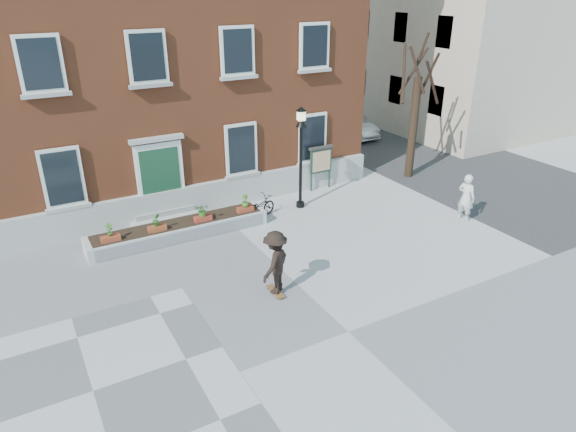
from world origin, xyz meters
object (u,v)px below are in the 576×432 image
parked_car (350,124)px  lamp_post (301,144)px  bystander (466,198)px  notice_board (321,161)px  skateboarder (275,262)px  bicycle (259,208)px

parked_car → lamp_post: (-7.63, -7.40, 1.88)m
lamp_post → bystander: bearing=-40.8°
notice_board → skateboarder: (-5.42, -6.16, -0.27)m
bicycle → bystander: bystander is taller
bicycle → notice_board: bearing=-88.8°
lamp_post → skateboarder: bearing=-127.0°
bystander → skateboarder: 8.40m
bicycle → lamp_post: lamp_post is taller
parked_car → lamp_post: size_ratio=1.01×
parked_car → bystander: (-3.01, -11.40, 0.24)m
bystander → skateboarder: skateboarder is taller
parked_car → bystander: size_ratio=2.23×
skateboarder → bystander: bearing=6.5°
notice_board → parked_car: bearing=46.2°
bystander → notice_board: 5.99m
bicycle → parked_car: bearing=-71.5°
bystander → lamp_post: size_ratio=0.45×
parked_car → notice_board: 8.60m
bicycle → notice_board: (3.60, 1.40, 0.84)m
bystander → lamp_post: 6.33m
parked_car → notice_board: size_ratio=2.12×
bicycle → bystander: (6.53, -3.81, 0.46)m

